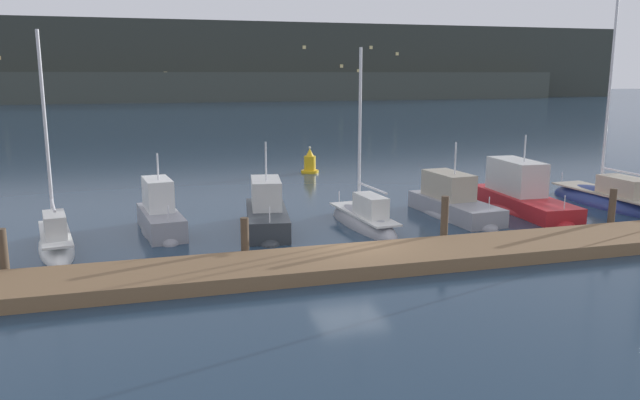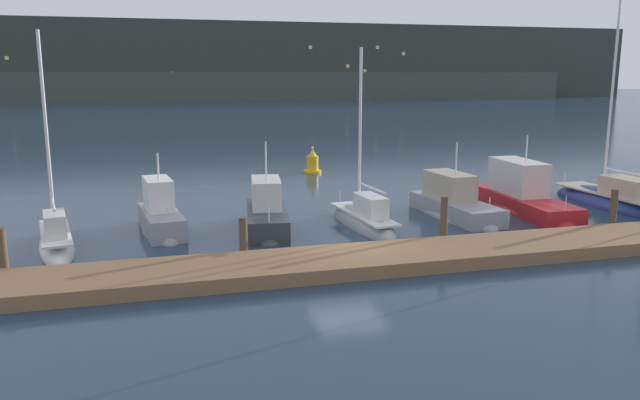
{
  "view_description": "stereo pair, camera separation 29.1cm",
  "coord_description": "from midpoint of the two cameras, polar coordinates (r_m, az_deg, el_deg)",
  "views": [
    {
      "loc": [
        -6.89,
        -20.25,
        6.28
      ],
      "look_at": [
        0.0,
        3.8,
        1.2
      ],
      "focal_mm": 35.0,
      "sensor_mm": 36.0,
      "label": 1
    },
    {
      "loc": [
        -6.61,
        -20.33,
        6.28
      ],
      "look_at": [
        0.0,
        3.8,
        1.2
      ],
      "focal_mm": 35.0,
      "sensor_mm": 36.0,
      "label": 2
    }
  ],
  "objects": [
    {
      "name": "mooring_pile_3",
      "position": [
        23.49,
        10.96,
        -1.89
      ],
      "size": [
        0.28,
        0.28,
        1.87
      ],
      "primitive_type": "cylinder",
      "color": "#4C3D2D",
      "rests_on": "ground"
    },
    {
      "name": "motorboat_berth_7",
      "position": [
        28.58,
        11.82,
        -0.78
      ],
      "size": [
        2.39,
        6.12,
        3.9
      ],
      "color": "gray",
      "rests_on": "ground"
    },
    {
      "name": "motorboat_berth_4",
      "position": [
        25.95,
        -14.67,
        -2.02
      ],
      "size": [
        2.03,
        4.79,
        3.78
      ],
      "color": "gray",
      "rests_on": "ground"
    },
    {
      "name": "hillside_backdrop",
      "position": [
        155.19,
        -12.75,
        12.01
      ],
      "size": [
        240.0,
        23.0,
        18.27
      ],
      "color": "#333833",
      "rests_on": "ground"
    },
    {
      "name": "mooring_pile_1",
      "position": [
        21.51,
        -27.3,
        -4.51
      ],
      "size": [
        0.28,
        0.28,
        1.66
      ],
      "primitive_type": "cylinder",
      "color": "#4C3D2D",
      "rests_on": "ground"
    },
    {
      "name": "dock",
      "position": [
        20.77,
        3.72,
        -5.5
      ],
      "size": [
        44.47,
        2.8,
        0.45
      ],
      "primitive_type": "cube",
      "color": "brown",
      "rests_on": "ground"
    },
    {
      "name": "sailboat_berth_6",
      "position": [
        26.08,
        3.71,
        -2.15
      ],
      "size": [
        1.8,
        5.88,
        8.09
      ],
      "color": "gray",
      "rests_on": "ground"
    },
    {
      "name": "channel_buoy",
      "position": [
        40.22,
        -1.14,
        3.38
      ],
      "size": [
        1.13,
        1.13,
        1.71
      ],
      "color": "gold",
      "rests_on": "ground"
    },
    {
      "name": "motorboat_berth_8",
      "position": [
        30.67,
        17.68,
        -0.1
      ],
      "size": [
        2.45,
        7.52,
        4.11
      ],
      "color": "red",
      "rests_on": "ground"
    },
    {
      "name": "mooring_pile_4",
      "position": [
        27.62,
        24.86,
        -0.86
      ],
      "size": [
        0.28,
        0.28,
        1.77
      ],
      "primitive_type": "cylinder",
      "color": "#4C3D2D",
      "rests_on": "ground"
    },
    {
      "name": "motorboat_berth_5",
      "position": [
        25.64,
        -5.2,
        -1.87
      ],
      "size": [
        2.5,
        5.61,
        4.15
      ],
      "color": "#2D3338",
      "rests_on": "ground"
    },
    {
      "name": "sailboat_berth_3",
      "position": [
        24.6,
        -23.3,
        -3.79
      ],
      "size": [
        2.01,
        5.26,
        8.37
      ],
      "color": "white",
      "rests_on": "ground"
    },
    {
      "name": "mooring_pile_2",
      "position": [
        21.29,
        -7.27,
        -3.63
      ],
      "size": [
        0.28,
        0.28,
        1.53
      ],
      "primitive_type": "cylinder",
      "color": "#4C3D2D",
      "rests_on": "ground"
    },
    {
      "name": "sailboat_berth_9",
      "position": [
        33.22,
        24.73,
        -0.24
      ],
      "size": [
        2.44,
        7.49,
        10.62
      ],
      "color": "navy",
      "rests_on": "ground"
    },
    {
      "name": "ground_plane",
      "position": [
        22.28,
        2.32,
        -4.9
      ],
      "size": [
        400.0,
        400.0,
        0.0
      ],
      "primitive_type": "plane",
      "color": "#1E3347"
    }
  ]
}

